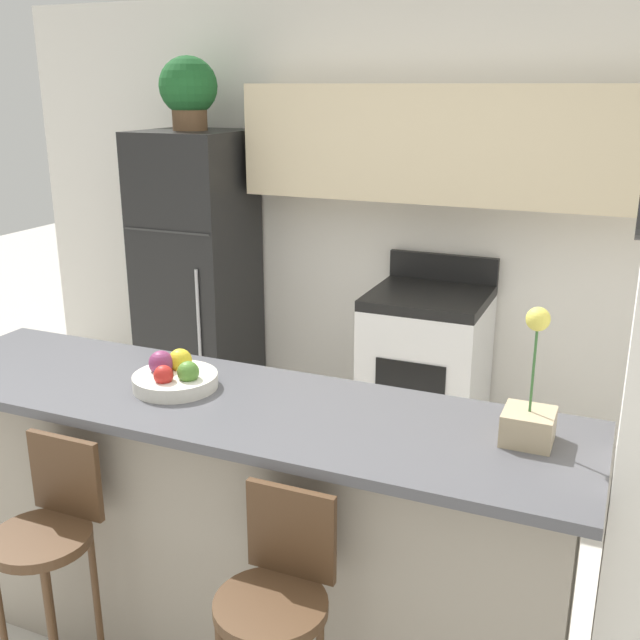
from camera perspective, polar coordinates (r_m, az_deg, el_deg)
The scene contains 9 objects.
wall_back at distance 4.46m, azimuth 8.99°, elevation 9.78°, with size 5.60×0.38×2.55m.
counter_bar at distance 2.82m, azimuth -6.65°, elevation -15.32°, with size 2.46×0.65×1.01m.
refrigerator at distance 4.87m, azimuth -9.31°, elevation 3.64°, with size 0.62×0.65×1.77m.
stove_range at distance 4.41m, azimuth 8.07°, elevation -3.55°, with size 0.65×0.66×1.07m.
bar_stool_left at distance 2.67m, azimuth -19.89°, elevation -15.57°, with size 0.32×0.32×0.95m.
bar_stool_right at distance 2.26m, azimuth -3.33°, elevation -21.03°, with size 0.32×0.32×0.95m.
potted_plant_on_fridge at distance 4.74m, azimuth -10.00°, elevation 16.88°, with size 0.35×0.35×0.43m.
orchid_vase at distance 2.32m, azimuth 15.67°, elevation -6.80°, with size 0.15×0.15×0.42m.
fruit_bowl at distance 2.70m, azimuth -11.02°, elevation -4.22°, with size 0.30×0.30×0.12m.
Camera 1 is at (1.21, -2.04, 2.03)m, focal length 42.00 mm.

